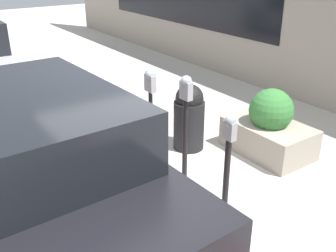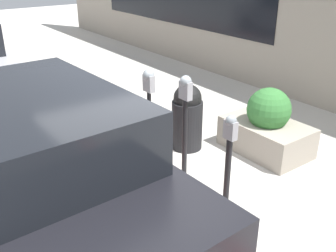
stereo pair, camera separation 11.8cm
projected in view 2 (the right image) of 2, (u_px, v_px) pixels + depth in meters
name	position (u px, v px, depth m)	size (l,w,h in m)	color
ground_plane	(161.00, 188.00, 5.42)	(40.00, 40.00, 0.00)	beige
curb_strip	(156.00, 188.00, 5.37)	(24.50, 0.16, 0.04)	red
parking_meter_nearest	(229.00, 150.00, 4.71)	(0.16, 0.14, 1.26)	black
parking_meter_second	(185.00, 110.00, 5.29)	(0.19, 0.16, 1.51)	black
parking_meter_middle	(149.00, 94.00, 5.83)	(0.20, 0.17, 1.43)	black
planter_box	(267.00, 127.00, 6.27)	(1.36, 0.87, 1.07)	#A39989
parked_car_middle	(35.00, 164.00, 4.23)	(4.72, 2.01, 1.72)	black
trash_bin	(187.00, 117.00, 6.33)	(0.50, 0.50, 1.09)	black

